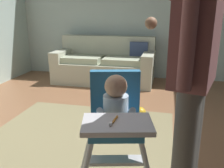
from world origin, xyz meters
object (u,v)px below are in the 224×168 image
at_px(couch, 105,65).
at_px(toy_ball, 140,113).
at_px(high_chair, 116,114).
at_px(adult_standing, 192,74).

bearing_deg(couch, toy_ball, 28.43).
relative_size(couch, high_chair, 2.01).
bearing_deg(couch, adult_standing, 22.71).
bearing_deg(high_chair, adult_standing, 60.55).
relative_size(couch, adult_standing, 1.09).
height_order(high_chair, toy_ball, high_chair).
bearing_deg(high_chair, toy_ball, 165.12).
height_order(high_chair, adult_standing, adult_standing).
height_order(adult_standing, toy_ball, adult_standing).
distance_m(couch, high_chair, 3.12).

